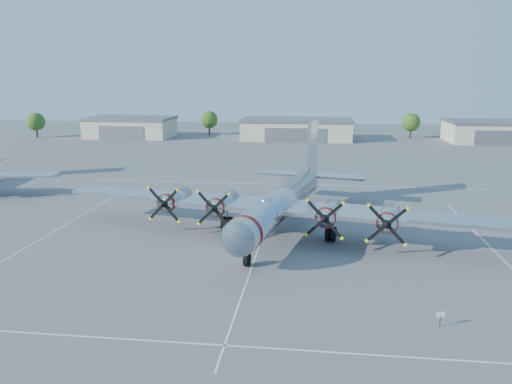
# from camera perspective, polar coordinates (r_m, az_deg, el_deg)

# --- Properties ---
(ground) EXTENTS (260.00, 260.00, 0.00)m
(ground) POSITION_cam_1_polar(r_m,az_deg,el_deg) (51.65, 0.83, -4.89)
(ground) COLOR #57575A
(ground) RESTS_ON ground
(parking_lines) EXTENTS (60.00, 50.08, 0.01)m
(parking_lines) POSITION_cam_1_polar(r_m,az_deg,el_deg) (49.99, 0.62, -5.50)
(parking_lines) COLOR silver
(parking_lines) RESTS_ON ground
(hangar_west) EXTENTS (22.60, 14.60, 5.40)m
(hangar_west) POSITION_cam_1_polar(r_m,az_deg,el_deg) (140.76, -14.11, 7.22)
(hangar_west) COLOR #BDB696
(hangar_west) RESTS_ON ground
(hangar_center) EXTENTS (28.60, 14.60, 5.40)m
(hangar_center) POSITION_cam_1_polar(r_m,az_deg,el_deg) (131.61, 4.67, 7.19)
(hangar_center) COLOR #BDB696
(hangar_center) RESTS_ON ground
(hangar_east) EXTENTS (20.60, 14.60, 5.40)m
(hangar_east) POSITION_cam_1_polar(r_m,az_deg,el_deg) (138.30, 25.08, 6.30)
(hangar_east) COLOR #BDB696
(hangar_east) RESTS_ON ground
(tree_far_west) EXTENTS (4.80, 4.80, 6.64)m
(tree_far_west) POSITION_cam_1_polar(r_m,az_deg,el_deg) (147.94, -23.85, 7.36)
(tree_far_west) COLOR #382619
(tree_far_west) RESTS_ON ground
(tree_west) EXTENTS (4.80, 4.80, 6.64)m
(tree_west) POSITION_cam_1_polar(r_m,az_deg,el_deg) (142.60, -5.37, 8.23)
(tree_west) COLOR #382619
(tree_west) RESTS_ON ground
(tree_east) EXTENTS (4.80, 4.80, 6.64)m
(tree_east) POSITION_cam_1_polar(r_m,az_deg,el_deg) (139.60, 17.30, 7.61)
(tree_east) COLOR #382619
(tree_east) RESTS_ON ground
(main_bomber_b29) EXTENTS (52.70, 41.29, 10.40)m
(main_bomber_b29) POSITION_cam_1_polar(r_m,az_deg,el_deg) (53.29, 3.06, -4.34)
(main_bomber_b29) COLOR silver
(main_bomber_b29) RESTS_ON ground
(info_placard) EXTENTS (0.55, 0.12, 1.04)m
(info_placard) POSITION_cam_1_polar(r_m,az_deg,el_deg) (35.38, 20.34, -13.17)
(info_placard) COLOR black
(info_placard) RESTS_ON ground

